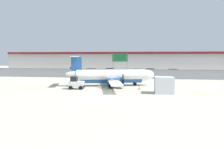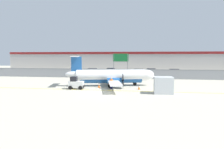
{
  "view_description": "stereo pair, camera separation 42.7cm",
  "coord_description": "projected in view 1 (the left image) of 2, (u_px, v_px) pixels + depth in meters",
  "views": [
    {
      "loc": [
        4.58,
        -25.93,
        4.86
      ],
      "look_at": [
        -0.18,
        7.49,
        1.8
      ],
      "focal_mm": 32.0,
      "sensor_mm": 36.0,
      "label": 1
    },
    {
      "loc": [
        5.0,
        -25.87,
        4.86
      ],
      "look_at": [
        -0.18,
        7.49,
        1.8
      ],
      "focal_mm": 32.0,
      "sensor_mm": 36.0,
      "label": 2
    }
  ],
  "objects": [
    {
      "name": "ground_plane",
      "position": [
        108.0,
        90.0,
        28.62
      ],
      "size": [
        140.0,
        140.0,
        0.01
      ],
      "color": "#B2AD99"
    },
    {
      "name": "perimeter_fence",
      "position": [
        119.0,
        73.0,
        44.3
      ],
      "size": [
        98.0,
        0.1,
        2.1
      ],
      "color": "gray",
      "rests_on": "ground"
    },
    {
      "name": "parking_lot_strip",
      "position": [
        124.0,
        74.0,
        55.73
      ],
      "size": [
        98.0,
        17.0,
        0.12
      ],
      "color": "#38383A",
      "rests_on": "ground"
    },
    {
      "name": "background_building",
      "position": [
        128.0,
        61.0,
        73.67
      ],
      "size": [
        91.0,
        8.1,
        6.5
      ],
      "color": "#BCB7B2",
      "rests_on": "ground"
    },
    {
      "name": "commuter_airplane",
      "position": [
        113.0,
        76.0,
        32.96
      ],
      "size": [
        14.67,
        15.94,
        4.92
      ],
      "rotation": [
        0.0,
        0.0,
        0.23
      ],
      "color": "white",
      "rests_on": "ground"
    },
    {
      "name": "baggage_tug",
      "position": [
        76.0,
        83.0,
        29.73
      ],
      "size": [
        2.42,
        1.56,
        1.88
      ],
      "rotation": [
        0.0,
        0.0,
        0.09
      ],
      "color": "silver",
      "rests_on": "ground"
    },
    {
      "name": "ground_crew_worker",
      "position": [
        112.0,
        83.0,
        29.88
      ],
      "size": [
        0.52,
        0.46,
        1.7
      ],
      "rotation": [
        0.0,
        0.0,
        5.2
      ],
      "color": "#191E4C",
      "rests_on": "ground"
    },
    {
      "name": "cargo_container",
      "position": [
        164.0,
        85.0,
        26.25
      ],
      "size": [
        2.44,
        2.02,
        2.2
      ],
      "rotation": [
        0.0,
        0.0,
        0.01
      ],
      "color": "silver",
      "rests_on": "ground"
    },
    {
      "name": "traffic_cone_near_left",
      "position": [
        139.0,
        87.0,
        29.48
      ],
      "size": [
        0.36,
        0.36,
        0.64
      ],
      "color": "orange",
      "rests_on": "ground"
    },
    {
      "name": "traffic_cone_near_right",
      "position": [
        99.0,
        86.0,
        31.18
      ],
      "size": [
        0.36,
        0.36,
        0.64
      ],
      "color": "orange",
      "rests_on": "ground"
    },
    {
      "name": "parked_car_0",
      "position": [
        74.0,
        70.0,
        59.89
      ],
      "size": [
        4.23,
        2.07,
        1.58
      ],
      "rotation": [
        0.0,
        0.0,
        3.12
      ],
      "color": "gray",
      "rests_on": "parking_lot_strip"
    },
    {
      "name": "parked_car_1",
      "position": [
        91.0,
        71.0,
        54.09
      ],
      "size": [
        4.24,
        2.09,
        1.58
      ],
      "rotation": [
        0.0,
        0.0,
        3.17
      ],
      "color": "black",
      "rests_on": "parking_lot_strip"
    },
    {
      "name": "parked_car_2",
      "position": [
        109.0,
        71.0,
        55.14
      ],
      "size": [
        4.38,
        2.42,
        1.58
      ],
      "rotation": [
        0.0,
        0.0,
        3.27
      ],
      "color": "silver",
      "rests_on": "parking_lot_strip"
    },
    {
      "name": "parked_car_3",
      "position": [
        138.0,
        72.0,
        51.3
      ],
      "size": [
        4.36,
        2.37,
        1.58
      ],
      "rotation": [
        0.0,
        0.0,
        -0.11
      ],
      "color": "navy",
      "rests_on": "parking_lot_strip"
    },
    {
      "name": "parked_car_4",
      "position": [
        151.0,
        71.0,
        53.16
      ],
      "size": [
        4.37,
        2.37,
        1.58
      ],
      "rotation": [
        0.0,
        0.0,
        -0.11
      ],
      "color": "silver",
      "rests_on": "parking_lot_strip"
    },
    {
      "name": "parked_car_5",
      "position": [
        173.0,
        72.0,
        51.29
      ],
      "size": [
        4.21,
        2.01,
        1.58
      ],
      "rotation": [
        0.0,
        0.0,
        -0.0
      ],
      "color": "silver",
      "rests_on": "parking_lot_strip"
    },
    {
      "name": "highway_sign",
      "position": [
        120.0,
        60.0,
        45.87
      ],
      "size": [
        3.6,
        0.14,
        5.5
      ],
      "color": "slate",
      "rests_on": "ground"
    }
  ]
}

